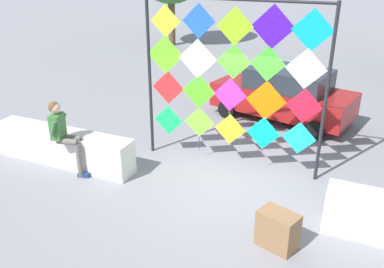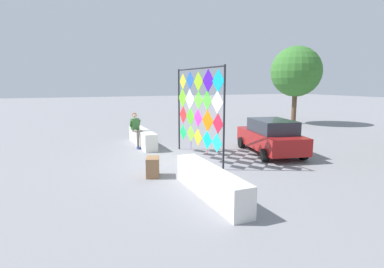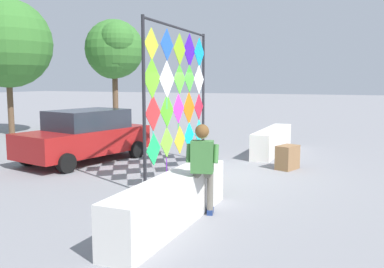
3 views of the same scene
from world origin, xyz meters
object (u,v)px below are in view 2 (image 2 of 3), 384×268
Objects in this scene: cardboard_box_large at (153,167)px; tree_palm_like at (296,71)px; kite_display_rack at (199,106)px; parked_car at (271,136)px; seated_vendor at (136,127)px.

tree_palm_like is at bearing 122.69° from cardboard_box_large.
parked_car is (0.46, 3.16, -1.35)m from kite_display_rack.
seated_vendor is 6.05m from parked_car.
seated_vendor is at bearing -124.67° from parked_car.
seated_vendor is (-2.98, -1.81, -1.13)m from kite_display_rack.
cardboard_box_large is 16.17m from tree_palm_like.
tree_palm_like is at bearing 107.08° from seated_vendor.
parked_car is (3.44, 4.97, -0.22)m from seated_vendor.
cardboard_box_large is at bearing -57.31° from tree_palm_like.
parked_car is at bearing 55.33° from seated_vendor.
kite_display_rack is 2.36× the size of seated_vendor.
parked_car is at bearing 81.72° from kite_display_rack.
tree_palm_like reaches higher than cardboard_box_large.
kite_display_rack is at bearing -98.28° from parked_car.
seated_vendor is at bearing -72.92° from tree_palm_like.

